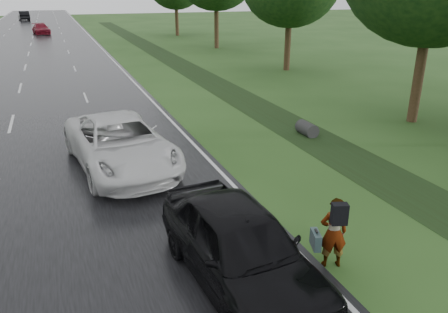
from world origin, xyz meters
name	(u,v)px	position (x,y,z in m)	size (l,w,h in m)	color
road	(30,48)	(0.00, 45.00, 0.02)	(14.00, 180.00, 0.04)	black
edge_stripe_east	(98,45)	(6.75, 45.00, 0.04)	(0.12, 180.00, 0.01)	silver
center_line	(30,47)	(0.00, 45.00, 0.04)	(0.12, 180.00, 0.01)	silver
drainage_ditch	(229,91)	(11.50, 18.71, 0.04)	(2.20, 120.00, 0.56)	black
pedestrian	(333,232)	(7.18, 1.87, 0.84)	(0.78, 0.79, 1.62)	#A5998C
white_pickup	(120,143)	(3.82, 9.08, 0.88)	(2.78, 6.03, 1.68)	silver
dark_sedan	(240,246)	(5.11, 2.00, 0.88)	(1.99, 4.95, 1.69)	black
far_car_red	(41,29)	(1.04, 59.89, 0.71)	(1.88, 4.62, 1.34)	maroon
far_car_dark	(24,16)	(-2.21, 90.66, 0.89)	(1.80, 5.15, 1.70)	black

